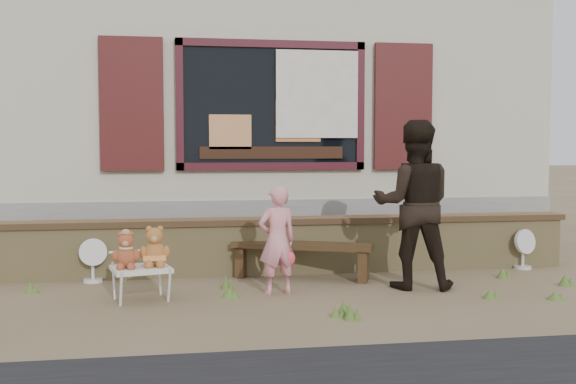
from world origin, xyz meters
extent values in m
plane|color=brown|center=(0.00, 0.00, 0.00)|extent=(80.00, 80.00, 0.00)
cube|color=#ABA48A|center=(0.00, 4.50, 2.40)|extent=(8.00, 5.00, 3.20)
cube|color=gray|center=(0.00, 4.50, 0.40)|extent=(8.04, 5.04, 0.80)
cube|color=black|center=(0.00, 1.97, 2.05)|extent=(2.30, 0.04, 1.50)
cube|color=#3F121A|center=(0.00, 1.95, 2.85)|extent=(2.50, 0.08, 0.10)
cube|color=#3F121A|center=(0.00, 1.95, 1.25)|extent=(2.50, 0.08, 0.10)
cube|color=#3F121A|center=(-1.20, 1.95, 2.05)|extent=(0.10, 0.08, 1.70)
cube|color=#3F121A|center=(1.20, 1.95, 2.05)|extent=(0.10, 0.08, 1.70)
cube|color=#3A1610|center=(-1.80, 1.94, 2.05)|extent=(0.80, 0.07, 1.70)
cube|color=#3A1610|center=(1.80, 1.94, 2.05)|extent=(0.80, 0.07, 1.70)
cube|color=beige|center=(0.60, 1.90, 2.20)|extent=(1.10, 0.02, 1.15)
cube|color=black|center=(0.00, 1.94, 1.43)|extent=(1.90, 0.06, 0.16)
cube|color=tan|center=(-0.55, 1.94, 1.70)|extent=(0.55, 0.06, 0.45)
cube|color=#E08447|center=(0.35, 1.94, 1.85)|extent=(0.60, 0.06, 0.55)
cube|color=tan|center=(0.00, 1.00, 0.30)|extent=(7.00, 0.30, 0.60)
cube|color=brown|center=(0.00, 1.00, 0.63)|extent=(7.10, 0.36, 0.07)
cube|color=#332211|center=(0.16, 0.62, 0.38)|extent=(1.63, 0.91, 0.06)
cube|color=#332211|center=(-0.49, 0.88, 0.17)|extent=(0.20, 0.32, 0.34)
cube|color=#332211|center=(0.82, 0.36, 0.17)|extent=(0.20, 0.32, 0.34)
cube|color=silver|center=(-1.59, -0.19, 0.31)|extent=(0.64, 0.60, 0.04)
cylinder|color=silver|center=(-1.76, -0.45, 0.15)|extent=(0.03, 0.03, 0.29)
cylinder|color=silver|center=(-1.32, -0.34, 0.15)|extent=(0.03, 0.03, 0.29)
cylinder|color=silver|center=(-1.87, -0.05, 0.15)|extent=(0.03, 0.03, 0.29)
cylinder|color=silver|center=(-1.42, 0.07, 0.15)|extent=(0.03, 0.03, 0.29)
imported|color=pink|center=(-0.23, -0.12, 0.56)|extent=(0.46, 0.35, 1.12)
imported|color=black|center=(1.25, -0.04, 0.90)|extent=(1.01, 0.88, 1.80)
cylinder|color=silver|center=(-2.18, 0.80, 0.02)|extent=(0.21, 0.21, 0.04)
cylinder|color=silver|center=(-2.18, 0.80, 0.15)|extent=(0.03, 0.03, 0.27)
cylinder|color=silver|center=(-2.18, 0.80, 0.34)|extent=(0.32, 0.18, 0.31)
cylinder|color=silver|center=(2.98, 0.79, 0.02)|extent=(0.21, 0.21, 0.04)
cylinder|color=silver|center=(2.98, 0.79, 0.15)|extent=(0.03, 0.03, 0.27)
cylinder|color=silver|center=(2.98, 0.79, 0.34)|extent=(0.32, 0.19, 0.31)
cone|color=#4A6528|center=(0.15, -1.13, 0.05)|extent=(0.11, 0.11, 0.09)
cone|color=#4A6528|center=(0.24, -1.07, 0.07)|extent=(0.14, 0.14, 0.14)
cone|color=#4A6528|center=(1.84, -0.67, 0.05)|extent=(0.14, 0.14, 0.09)
cone|color=#4A6528|center=(-2.75, 0.35, 0.05)|extent=(0.14, 0.14, 0.11)
cone|color=#4A6528|center=(-0.73, -0.21, 0.05)|extent=(0.18, 0.18, 0.10)
cone|color=#4A6528|center=(0.26, -1.25, 0.07)|extent=(0.12, 0.12, 0.15)
cone|color=#4A6528|center=(-0.74, 0.19, 0.08)|extent=(0.11, 0.11, 0.15)
cone|color=#4A6528|center=(2.92, -0.23, 0.06)|extent=(0.14, 0.14, 0.13)
cone|color=#4A6528|center=(2.45, 0.29, 0.06)|extent=(0.14, 0.14, 0.12)
cone|color=#4A6528|center=(2.45, -0.82, 0.04)|extent=(0.16, 0.16, 0.08)
camera|label=1|loc=(-1.20, -6.88, 1.53)|focal=42.00mm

